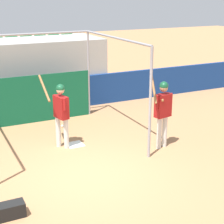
% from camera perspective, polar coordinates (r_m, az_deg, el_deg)
% --- Properties ---
extents(ground_plane, '(60.00, 60.00, 0.00)m').
position_cam_1_polar(ground_plane, '(8.70, -3.97, -9.53)').
color(ground_plane, '#A8754C').
extents(outfield_wall, '(24.00, 0.12, 1.13)m').
position_cam_1_polar(outfield_wall, '(13.03, -12.47, 2.14)').
color(outfield_wall, navy).
rests_on(outfield_wall, ground).
extents(bleacher_section, '(5.95, 2.40, 2.41)m').
position_cam_1_polar(bleacher_section, '(14.08, -13.90, 5.86)').
color(bleacher_section, '#9E9E99').
rests_on(bleacher_section, ground).
extents(batting_cage, '(4.12, 3.97, 2.82)m').
position_cam_1_polar(batting_cage, '(11.36, -11.89, 3.32)').
color(batting_cage, gray).
rests_on(batting_cage, ground).
extents(home_plate, '(0.44, 0.44, 0.02)m').
position_cam_1_polar(home_plate, '(10.33, -5.66, -4.95)').
color(home_plate, white).
rests_on(home_plate, ground).
extents(player_batter, '(0.57, 0.87, 1.92)m').
position_cam_1_polar(player_batter, '(9.87, -7.82, 0.34)').
color(player_batter, silver).
rests_on(player_batter, ground).
extents(player_waiting, '(0.73, 0.54, 2.09)m').
position_cam_1_polar(player_waiting, '(9.83, 7.73, 0.59)').
color(player_waiting, silver).
rests_on(player_waiting, ground).
extents(equipment_bag, '(0.70, 0.28, 0.28)m').
position_cam_1_polar(equipment_bag, '(7.38, -15.90, -14.37)').
color(equipment_bag, black).
rests_on(equipment_bag, ground).
extents(baseball, '(0.07, 0.07, 0.07)m').
position_cam_1_polar(baseball, '(11.69, -7.59, -2.11)').
color(baseball, white).
rests_on(baseball, ground).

